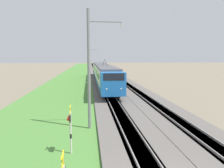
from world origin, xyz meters
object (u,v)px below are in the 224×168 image
(crossing_signal_aux, at_px, (70,126))
(catenary_mast_mid, at_px, (89,62))
(passenger_train, at_px, (102,72))
(catenary_mast_far, at_px, (89,59))
(catenary_mast_near, at_px, (90,69))
(catenary_mast_distant, at_px, (89,59))

(crossing_signal_aux, bearing_deg, catenary_mast_mid, -91.44)
(passenger_train, xyz_separation_m, catenary_mast_mid, (11.44, 2.71, 1.89))
(crossing_signal_aux, distance_m, catenary_mast_mid, 44.79)
(catenary_mast_mid, relative_size, catenary_mast_far, 0.92)
(crossing_signal_aux, relative_size, catenary_mast_far, 0.32)
(passenger_train, bearing_deg, catenary_mast_near, -5.35)
(crossing_signal_aux, distance_m, catenary_mast_distant, 125.63)
(catenary_mast_far, xyz_separation_m, catenary_mast_distant, (40.44, -0.00, -0.21))
(passenger_train, distance_m, catenary_mast_far, 52.00)
(catenary_mast_mid, bearing_deg, catenary_mast_far, 0.01)
(crossing_signal_aux, relative_size, catenary_mast_distant, 0.33)
(passenger_train, bearing_deg, crossing_signal_aux, -6.58)
(passenger_train, xyz_separation_m, catenary_mast_near, (-29.01, 2.72, 2.23))
(crossing_signal_aux, xyz_separation_m, catenary_mast_near, (4.27, -1.12, 2.87))
(catenary_mast_distant, bearing_deg, catenary_mast_mid, -180.00)
(catenary_mast_near, distance_m, catenary_mast_far, 80.89)
(passenger_train, distance_m, catenary_mast_mid, 11.91)
(passenger_train, relative_size, catenary_mast_far, 4.61)
(catenary_mast_near, relative_size, catenary_mast_mid, 1.08)
(catenary_mast_near, distance_m, catenary_mast_distant, 121.33)
(passenger_train, xyz_separation_m, catenary_mast_far, (51.88, 2.72, 2.27))
(catenary_mast_near, height_order, catenary_mast_mid, catenary_mast_near)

